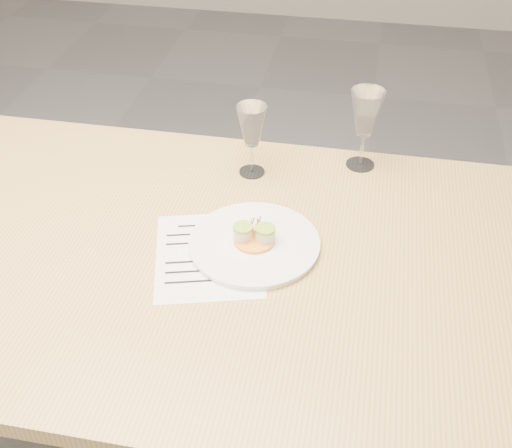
% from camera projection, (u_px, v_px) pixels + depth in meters
% --- Properties ---
extents(ground, '(7.00, 7.00, 0.00)m').
position_uv_depth(ground, '(119.00, 426.00, 1.96)').
color(ground, slate).
rests_on(ground, ground).
extents(dining_table, '(2.40, 1.00, 0.75)m').
position_uv_depth(dining_table, '(82.00, 258.00, 1.53)').
color(dining_table, tan).
rests_on(dining_table, ground).
extents(dinner_plate, '(0.30, 0.30, 0.08)m').
position_uv_depth(dinner_plate, '(255.00, 243.00, 1.45)').
color(dinner_plate, white).
rests_on(dinner_plate, dining_table).
extents(recipe_sheet, '(0.31, 0.35, 0.00)m').
position_uv_depth(recipe_sheet, '(208.00, 255.00, 1.44)').
color(recipe_sheet, white).
rests_on(recipe_sheet, dining_table).
extents(wine_glass_2, '(0.08, 0.08, 0.19)m').
position_uv_depth(wine_glass_2, '(252.00, 127.00, 1.62)').
color(wine_glass_2, white).
rests_on(wine_glass_2, dining_table).
extents(wine_glass_3, '(0.09, 0.09, 0.22)m').
position_uv_depth(wine_glass_3, '(366.00, 115.00, 1.63)').
color(wine_glass_3, white).
rests_on(wine_glass_3, dining_table).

